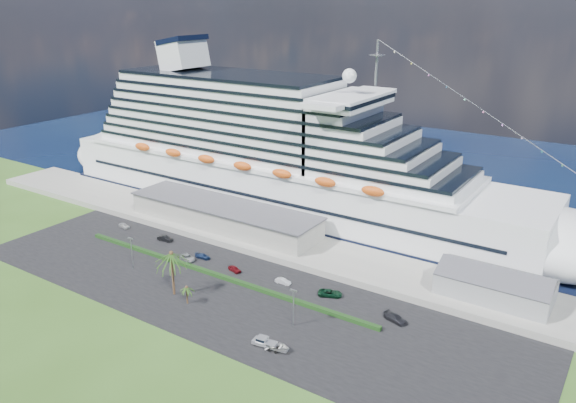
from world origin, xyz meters
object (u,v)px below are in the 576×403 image
Objects in this scene: pickup_truck at (265,342)px; parked_car_3 at (203,256)px; cruise_ship at (280,159)px; boat_trailer at (277,346)px.

parked_car_3 is at bearing 147.53° from pickup_truck.
parked_car_3 is at bearing -84.14° from cruise_ship.
pickup_truck reaches higher than boat_trailer.
boat_trailer is at bearing -56.20° from cruise_ship.
pickup_truck is at bearing -57.95° from cruise_ship.
cruise_ship is at bearing 1.72° from parked_car_3.
parked_car_3 is 0.79× the size of pickup_truck.
cruise_ship is 35.16× the size of pickup_truck.
parked_car_3 is at bearing 149.48° from boat_trailer.
boat_trailer is at bearing -124.66° from parked_car_3.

